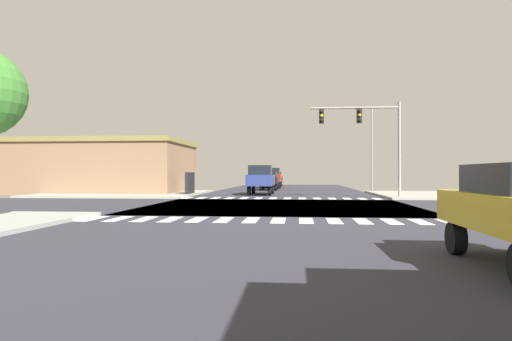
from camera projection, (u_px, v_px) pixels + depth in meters
The scene contains 12 objects.
ground at pixel (280, 206), 23.63m from camera, with size 90.00×90.00×0.05m.
sidewalk_corner_ne at pixel (456, 195), 34.37m from camera, with size 12.00×12.00×0.14m.
sidewalk_corner_nw at pixel (126, 193), 36.78m from camera, with size 12.00×12.00×0.14m.
crosswalk_near at pixel (265, 220), 16.38m from camera, with size 13.50×2.00×0.01m.
crosswalk_far at pixel (280, 198), 30.92m from camera, with size 13.50×2.00×0.01m.
traffic_signal_mast at pixel (365, 127), 30.88m from camera, with size 6.07×0.55×6.62m.
street_lamp at pixel (369, 141), 43.95m from camera, with size 1.78×0.32×8.19m.
bank_building at pixel (104, 167), 39.60m from camera, with size 16.06×10.05×4.59m.
sedan_nearside_1 at pixel (269, 179), 46.17m from camera, with size 1.80×4.30×1.88m.
sedan_farside_2 at pixel (275, 178), 58.69m from camera, with size 1.80×4.30×1.88m.
pickup_queued_1 at pixel (261, 179), 36.21m from camera, with size 2.00×5.10×2.35m.
suv_leading_1 at pixel (272, 176), 52.36m from camera, with size 1.96×4.60×2.34m.
Camera 1 is at (0.96, -23.65, 1.70)m, focal length 31.67 mm.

